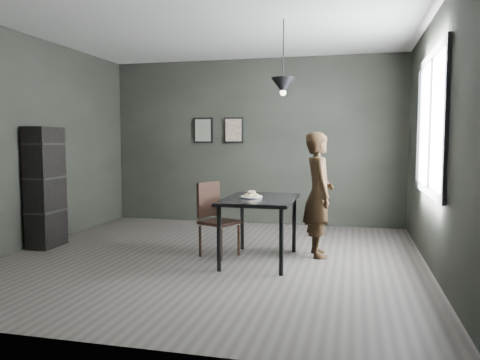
% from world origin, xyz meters
% --- Properties ---
extents(ground, '(5.00, 5.00, 0.00)m').
position_xyz_m(ground, '(0.00, 0.00, 0.00)').
color(ground, '#37332F').
rests_on(ground, ground).
extents(back_wall, '(5.00, 0.10, 2.80)m').
position_xyz_m(back_wall, '(0.00, 2.50, 1.40)').
color(back_wall, black).
rests_on(back_wall, ground).
extents(ceiling, '(5.00, 5.00, 0.02)m').
position_xyz_m(ceiling, '(0.00, 0.00, 2.80)').
color(ceiling, silver).
rests_on(ceiling, ground).
extents(window_assembly, '(0.04, 1.96, 1.56)m').
position_xyz_m(window_assembly, '(2.47, 0.20, 1.60)').
color(window_assembly, white).
rests_on(window_assembly, ground).
extents(cafe_table, '(0.80, 1.20, 0.75)m').
position_xyz_m(cafe_table, '(0.60, 0.00, 0.67)').
color(cafe_table, black).
rests_on(cafe_table, ground).
extents(white_plate, '(0.23, 0.23, 0.01)m').
position_xyz_m(white_plate, '(0.51, -0.04, 0.76)').
color(white_plate, white).
rests_on(white_plate, cafe_table).
extents(donut_pile, '(0.18, 0.18, 0.08)m').
position_xyz_m(donut_pile, '(0.51, -0.04, 0.79)').
color(donut_pile, beige).
rests_on(donut_pile, white_plate).
extents(woman, '(0.50, 0.63, 1.52)m').
position_xyz_m(woman, '(1.25, 0.42, 0.76)').
color(woman, black).
rests_on(woman, ground).
extents(wood_chair, '(0.52, 0.52, 0.90)m').
position_xyz_m(wood_chair, '(0.00, 0.15, 0.51)').
color(wood_chair, black).
rests_on(wood_chair, ground).
extents(shelf_unit, '(0.33, 0.55, 1.60)m').
position_xyz_m(shelf_unit, '(-2.32, 0.07, 0.80)').
color(shelf_unit, black).
rests_on(shelf_unit, ground).
extents(pendant_lamp, '(0.28, 0.28, 0.86)m').
position_xyz_m(pendant_lamp, '(0.85, 0.10, 2.05)').
color(pendant_lamp, black).
rests_on(pendant_lamp, ground).
extents(framed_print_left, '(0.34, 0.04, 0.44)m').
position_xyz_m(framed_print_left, '(-0.90, 2.47, 1.60)').
color(framed_print_left, black).
rests_on(framed_print_left, ground).
extents(framed_print_right, '(0.34, 0.04, 0.44)m').
position_xyz_m(framed_print_right, '(-0.35, 2.47, 1.60)').
color(framed_print_right, black).
rests_on(framed_print_right, ground).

